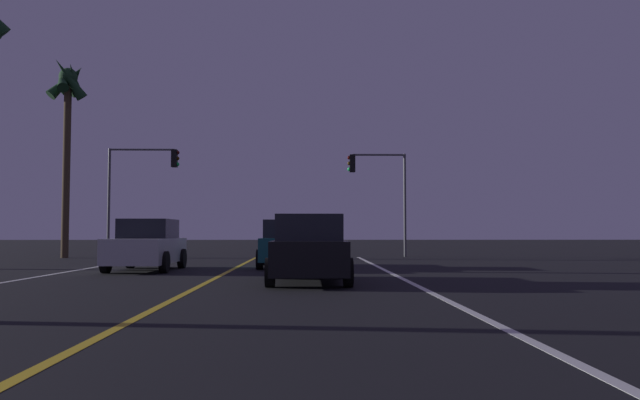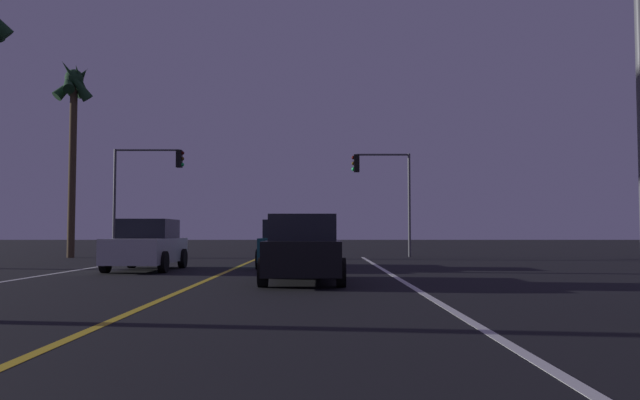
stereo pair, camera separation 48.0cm
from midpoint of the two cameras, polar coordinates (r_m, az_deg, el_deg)
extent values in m
cube|color=silver|center=(13.19, 10.23, -8.43)|extent=(0.16, 36.77, 0.01)
cube|color=gold|center=(13.27, -12.34, -8.37)|extent=(0.16, 36.77, 0.01)
cylinder|color=black|center=(19.90, -13.77, -5.55)|extent=(0.22, 0.68, 0.68)
cylinder|color=black|center=(20.40, -18.71, -5.42)|extent=(0.22, 0.68, 0.68)
cylinder|color=black|center=(22.54, -12.16, -5.26)|extent=(0.22, 0.68, 0.68)
cylinder|color=black|center=(22.97, -16.57, -5.16)|extent=(0.22, 0.68, 0.68)
cube|color=#B7BABF|center=(21.42, -15.26, -4.49)|extent=(1.80, 4.30, 0.80)
cube|color=black|center=(21.65, -15.06, -2.57)|extent=(1.60, 2.10, 0.64)
cube|color=red|center=(23.32, -12.49, -4.14)|extent=(0.24, 0.08, 0.16)
cube|color=red|center=(23.60, -15.35, -4.09)|extent=(0.24, 0.08, 0.16)
cylinder|color=black|center=(17.13, -3.88, -6.07)|extent=(0.22, 0.68, 0.68)
cylinder|color=black|center=(17.11, 2.18, -6.07)|extent=(0.22, 0.68, 0.68)
cylinder|color=black|center=(14.44, -4.56, -6.65)|extent=(0.22, 0.68, 0.68)
cylinder|color=black|center=(14.42, 2.64, -6.66)|extent=(0.22, 0.68, 0.68)
cube|color=black|center=(15.73, -0.91, -5.18)|extent=(1.80, 4.30, 0.80)
cube|color=black|center=(15.47, -0.91, -2.55)|extent=(1.60, 2.10, 0.64)
cube|color=red|center=(13.65, -3.53, -5.10)|extent=(0.24, 0.08, 0.16)
cube|color=red|center=(13.64, 1.53, -5.11)|extent=(0.24, 0.08, 0.16)
cylinder|color=black|center=(24.04, -4.66, -5.16)|extent=(0.22, 0.68, 0.68)
cylinder|color=black|center=(23.97, -0.34, -5.18)|extent=(0.22, 0.68, 0.68)
cylinder|color=black|center=(21.35, -5.21, -5.44)|extent=(0.22, 0.68, 0.68)
cylinder|color=black|center=(21.27, -0.35, -5.46)|extent=(0.22, 0.68, 0.68)
cube|color=#145156|center=(22.62, -2.63, -4.50)|extent=(1.80, 4.30, 0.80)
cube|color=black|center=(22.37, -2.66, -2.67)|extent=(1.60, 2.10, 0.64)
cube|color=red|center=(20.56, -4.55, -4.37)|extent=(0.24, 0.08, 0.16)
cube|color=red|center=(20.51, -1.20, -4.38)|extent=(0.24, 0.08, 0.16)
cylinder|color=#4C4C51|center=(32.19, 8.36, -0.46)|extent=(0.14, 0.14, 5.30)
cylinder|color=#4C4C51|center=(32.23, 5.95, 4.16)|extent=(2.70, 0.10, 0.10)
cube|color=black|center=(32.06, 3.55, 3.38)|extent=(0.28, 0.36, 0.90)
sphere|color=#3A0605|center=(32.09, 3.26, 3.91)|extent=(0.20, 0.20, 0.20)
sphere|color=#3C2706|center=(32.05, 3.26, 3.38)|extent=(0.20, 0.20, 0.20)
sphere|color=#19E059|center=(32.02, 3.27, 2.84)|extent=(0.20, 0.20, 0.20)
cylinder|color=#4C4C51|center=(33.46, -18.22, -0.24)|extent=(0.14, 0.14, 5.54)
cylinder|color=#4C4C51|center=(33.23, -15.42, 4.45)|extent=(3.30, 0.10, 0.10)
cube|color=black|center=(32.78, -12.64, 3.72)|extent=(0.28, 0.36, 0.90)
sphere|color=#3A0605|center=(32.78, -12.36, 4.24)|extent=(0.20, 0.20, 0.20)
sphere|color=#3C2706|center=(32.75, -12.37, 3.72)|extent=(0.20, 0.20, 0.20)
sphere|color=#19E059|center=(32.71, -12.37, 3.20)|extent=(0.20, 0.20, 0.20)
cylinder|color=#4C4C51|center=(9.50, 28.55, 11.87)|extent=(0.18, 0.18, 7.29)
cylinder|color=#473826|center=(33.19, -21.65, 2.60)|extent=(0.36, 0.36, 8.72)
sphere|color=#19381E|center=(33.93, -21.50, 10.37)|extent=(0.90, 0.90, 0.90)
cone|color=#19381E|center=(33.77, -21.05, 10.17)|extent=(0.70, 1.39, 1.69)
cone|color=#19381E|center=(34.07, -21.09, 10.05)|extent=(1.58, 1.32, 1.54)
cone|color=#19381E|center=(34.18, -21.64, 10.02)|extent=(1.87, 1.60, 2.02)
cone|color=#19381E|center=(33.87, -22.02, 10.14)|extent=(1.23, 1.65, 1.50)
cone|color=#19381E|center=(33.61, -21.44, 10.23)|extent=(1.79, 1.33, 2.10)
camera|label=1|loc=(0.24, -90.26, 0.01)|focal=34.87mm
camera|label=2|loc=(0.24, 89.74, -0.01)|focal=34.87mm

